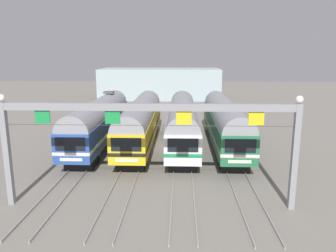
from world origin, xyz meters
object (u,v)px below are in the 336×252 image
at_px(commuter_train_white, 182,121).
at_px(catenary_gantry, 148,126).
at_px(commuter_train_green, 225,121).
at_px(commuter_train_yellow, 141,121).
at_px(commuter_train_blue, 99,120).

relative_size(commuter_train_white, catenary_gantry, 1.01).
xyz_separation_m(commuter_train_white, commuter_train_green, (4.22, 0.00, 0.00)).
bearing_deg(commuter_train_yellow, commuter_train_blue, 179.94).
height_order(commuter_train_white, catenary_gantry, catenary_gantry).
bearing_deg(catenary_gantry, commuter_train_blue, 115.11).
relative_size(commuter_train_blue, commuter_train_green, 1.00).
xyz_separation_m(commuter_train_yellow, catenary_gantry, (2.11, -13.49, 2.44)).
relative_size(commuter_train_green, catenary_gantry, 1.01).
height_order(commuter_train_blue, commuter_train_yellow, commuter_train_blue).
xyz_separation_m(commuter_train_yellow, commuter_train_white, (4.22, 0.00, 0.00)).
relative_size(commuter_train_yellow, catenary_gantry, 1.01).
distance_m(commuter_train_blue, commuter_train_green, 12.65).
distance_m(commuter_train_yellow, catenary_gantry, 13.87).
distance_m(commuter_train_blue, catenary_gantry, 15.11).
bearing_deg(commuter_train_yellow, commuter_train_white, 0.00).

